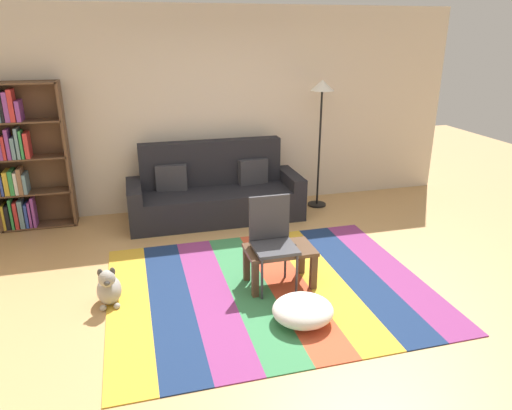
{
  "coord_description": "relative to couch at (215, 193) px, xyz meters",
  "views": [
    {
      "loc": [
        -1.23,
        -3.87,
        2.36
      ],
      "look_at": [
        -0.01,
        0.62,
        0.65
      ],
      "focal_mm": 33.14,
      "sensor_mm": 36.0,
      "label": 1
    }
  ],
  "objects": [
    {
      "name": "couch",
      "position": [
        0.0,
        0.0,
        0.0
      ],
      "size": [
        2.26,
        0.8,
        1.0
      ],
      "color": "black",
      "rests_on": "ground_plane"
    },
    {
      "name": "dog",
      "position": [
        -1.34,
        -1.89,
        -0.18
      ],
      "size": [
        0.22,
        0.35,
        0.4
      ],
      "color": "#9E998E",
      "rests_on": "ground_plane"
    },
    {
      "name": "rug",
      "position": [
        0.16,
        -2.0,
        -0.33
      ],
      "size": [
        3.06,
        2.46,
        0.01
      ],
      "color": "gold",
      "rests_on": "ground_plane"
    },
    {
      "name": "standing_lamp",
      "position": [
        1.5,
        0.07,
        1.14
      ],
      "size": [
        0.32,
        0.32,
        1.76
      ],
      "color": "black",
      "rests_on": "ground_plane"
    },
    {
      "name": "pouf",
      "position": [
        0.27,
        -2.64,
        -0.22
      ],
      "size": [
        0.53,
        0.51,
        0.22
      ],
      "primitive_type": "ellipsoid",
      "color": "white",
      "rests_on": "rug"
    },
    {
      "name": "folding_chair",
      "position": [
        0.2,
        -1.94,
        0.2
      ],
      "size": [
        0.4,
        0.4,
        0.9
      ],
      "rotation": [
        0.0,
        0.0,
        -0.7
      ],
      "color": "#38383D",
      "rests_on": "ground_plane"
    },
    {
      "name": "back_wall",
      "position": [
        0.2,
        0.53,
        1.01
      ],
      "size": [
        6.8,
        0.1,
        2.7
      ],
      "primitive_type": "cube",
      "color": "beige",
      "rests_on": "ground_plane"
    },
    {
      "name": "bookshelf",
      "position": [
        -2.35,
        0.28,
        0.57
      ],
      "size": [
        0.9,
        0.28,
        1.82
      ],
      "color": "brown",
      "rests_on": "ground_plane"
    },
    {
      "name": "coffee_table",
      "position": [
        0.27,
        -1.97,
        -0.02
      ],
      "size": [
        0.66,
        0.41,
        0.39
      ],
      "color": "#513826",
      "rests_on": "rug"
    },
    {
      "name": "tv_remote",
      "position": [
        0.39,
        -1.91,
        0.07
      ],
      "size": [
        0.1,
        0.15,
        0.02
      ],
      "primitive_type": "cube",
      "rotation": [
        0.0,
        0.0,
        0.43
      ],
      "color": "black",
      "rests_on": "coffee_table"
    },
    {
      "name": "ground_plane",
      "position": [
        0.2,
        -2.02,
        -0.34
      ],
      "size": [
        14.0,
        14.0,
        0.0
      ],
      "primitive_type": "plane",
      "color": "tan"
    }
  ]
}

